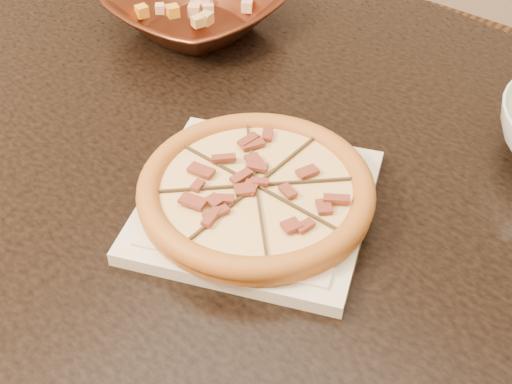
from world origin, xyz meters
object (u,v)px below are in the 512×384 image
(pizza, at_px, (256,190))
(bronze_bowl, at_px, (196,11))
(dining_table, at_px, (250,172))
(plate, at_px, (256,204))

(pizza, distance_m, bronze_bowl, 0.45)
(dining_table, height_order, plate, plate)
(plate, bearing_deg, bronze_bowl, 140.20)
(dining_table, height_order, bronze_bowl, bronze_bowl)
(plate, height_order, pizza, pizza)
(dining_table, bearing_deg, pizza, -49.86)
(dining_table, distance_m, plate, 0.21)
(pizza, xyz_separation_m, bronze_bowl, (-0.35, 0.29, -0.00))
(dining_table, xyz_separation_m, bronze_bowl, (-0.23, 0.15, 0.13))
(plate, xyz_separation_m, pizza, (-0.00, 0.00, 0.02))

